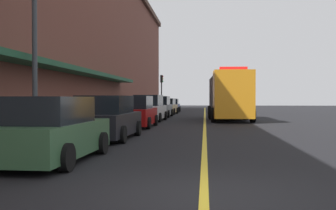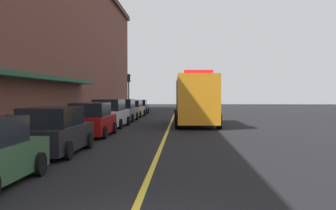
{
  "view_description": "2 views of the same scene",
  "coord_description": "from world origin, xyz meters",
  "px_view_note": "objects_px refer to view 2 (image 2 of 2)",
  "views": [
    {
      "loc": [
        0.01,
        -6.63,
        1.63
      ],
      "look_at": [
        -2.67,
        21.81,
        1.13
      ],
      "focal_mm": 41.96,
      "sensor_mm": 36.0,
      "label": 1
    },
    {
      "loc": [
        0.91,
        -6.58,
        2.23
      ],
      "look_at": [
        -0.33,
        28.13,
        1.27
      ],
      "focal_mm": 44.77,
      "sensor_mm": 36.0,
      "label": 2
    }
  ],
  "objects_px": {
    "parked_car_1": "(53,132)",
    "parked_car_4": "(124,111)",
    "parked_car_2": "(91,121)",
    "parked_car_5": "(132,109)",
    "traffic_light_near": "(129,85)",
    "parked_car_3": "(110,114)",
    "utility_truck": "(196,100)",
    "parked_car_6": "(139,107)",
    "parking_meter_1": "(9,126)"
  },
  "relations": [
    {
      "from": "parked_car_1",
      "to": "parked_car_2",
      "type": "distance_m",
      "value": 6.34
    },
    {
      "from": "parked_car_3",
      "to": "parked_car_6",
      "type": "bearing_deg",
      "value": 1.83
    },
    {
      "from": "parked_car_4",
      "to": "parked_car_5",
      "type": "relative_size",
      "value": 1.06
    },
    {
      "from": "traffic_light_near",
      "to": "parked_car_1",
      "type": "bearing_deg",
      "value": -87.52
    },
    {
      "from": "parked_car_1",
      "to": "parked_car_2",
      "type": "xyz_separation_m",
      "value": [
        0.01,
        6.34,
        0.01
      ]
    },
    {
      "from": "parked_car_2",
      "to": "parked_car_3",
      "type": "height_order",
      "value": "parked_car_3"
    },
    {
      "from": "parked_car_6",
      "to": "parked_car_1",
      "type": "bearing_deg",
      "value": 179.38
    },
    {
      "from": "parked_car_3",
      "to": "parked_car_5",
      "type": "xyz_separation_m",
      "value": [
        0.04,
        11.94,
        -0.1
      ]
    },
    {
      "from": "parked_car_3",
      "to": "parked_car_4",
      "type": "relative_size",
      "value": 0.96
    },
    {
      "from": "parked_car_2",
      "to": "parked_car_5",
      "type": "relative_size",
      "value": 0.96
    },
    {
      "from": "traffic_light_near",
      "to": "parked_car_4",
      "type": "bearing_deg",
      "value": -84.31
    },
    {
      "from": "parked_car_5",
      "to": "traffic_light_near",
      "type": "xyz_separation_m",
      "value": [
        -1.37,
        8.2,
        2.4
      ]
    },
    {
      "from": "parked_car_3",
      "to": "traffic_light_near",
      "type": "bearing_deg",
      "value": 5.82
    },
    {
      "from": "parked_car_5",
      "to": "parking_meter_1",
      "type": "xyz_separation_m",
      "value": [
        -1.43,
        -24.76,
        0.3
      ]
    },
    {
      "from": "utility_truck",
      "to": "parked_car_1",
      "type": "bearing_deg",
      "value": -23.6
    },
    {
      "from": "parked_car_4",
      "to": "parked_car_1",
      "type": "bearing_deg",
      "value": -179.47
    },
    {
      "from": "parked_car_4",
      "to": "traffic_light_near",
      "type": "xyz_separation_m",
      "value": [
        -1.42,
        14.22,
        2.32
      ]
    },
    {
      "from": "traffic_light_near",
      "to": "utility_truck",
      "type": "bearing_deg",
      "value": -69.0
    },
    {
      "from": "parked_car_1",
      "to": "parked_car_4",
      "type": "bearing_deg",
      "value": 1.02
    },
    {
      "from": "parked_car_1",
      "to": "traffic_light_near",
      "type": "bearing_deg",
      "value": 3.52
    },
    {
      "from": "parked_car_4",
      "to": "parked_car_2",
      "type": "bearing_deg",
      "value": -179.45
    },
    {
      "from": "parked_car_3",
      "to": "parked_car_5",
      "type": "bearing_deg",
      "value": 1.84
    },
    {
      "from": "parked_car_4",
      "to": "parked_car_6",
      "type": "bearing_deg",
      "value": 0.63
    },
    {
      "from": "parked_car_2",
      "to": "traffic_light_near",
      "type": "bearing_deg",
      "value": 3.77
    },
    {
      "from": "parked_car_2",
      "to": "utility_truck",
      "type": "height_order",
      "value": "utility_truck"
    },
    {
      "from": "parked_car_4",
      "to": "parked_car_5",
      "type": "bearing_deg",
      "value": 0.96
    },
    {
      "from": "parked_car_4",
      "to": "parking_meter_1",
      "type": "bearing_deg",
      "value": 176.04
    },
    {
      "from": "parked_car_4",
      "to": "parked_car_6",
      "type": "relative_size",
      "value": 1.07
    },
    {
      "from": "parked_car_5",
      "to": "parked_car_6",
      "type": "xyz_separation_m",
      "value": [
        0.03,
        6.23,
        -0.02
      ]
    },
    {
      "from": "parked_car_2",
      "to": "parked_car_4",
      "type": "bearing_deg",
      "value": 0.67
    },
    {
      "from": "parked_car_2",
      "to": "parking_meter_1",
      "type": "xyz_separation_m",
      "value": [
        -1.48,
        -6.82,
        0.24
      ]
    },
    {
      "from": "parking_meter_1",
      "to": "traffic_light_near",
      "type": "relative_size",
      "value": 0.31
    },
    {
      "from": "parked_car_3",
      "to": "parked_car_6",
      "type": "height_order",
      "value": "parked_car_3"
    },
    {
      "from": "parked_car_3",
      "to": "parked_car_5",
      "type": "relative_size",
      "value": 1.02
    },
    {
      "from": "parked_car_5",
      "to": "utility_truck",
      "type": "relative_size",
      "value": 0.55
    },
    {
      "from": "parked_car_5",
      "to": "parked_car_6",
      "type": "relative_size",
      "value": 1.01
    },
    {
      "from": "parked_car_2",
      "to": "traffic_light_near",
      "type": "distance_m",
      "value": 26.29
    },
    {
      "from": "parked_car_2",
      "to": "utility_truck",
      "type": "relative_size",
      "value": 0.52
    },
    {
      "from": "parked_car_4",
      "to": "parked_car_5",
      "type": "distance_m",
      "value": 6.02
    },
    {
      "from": "parked_car_3",
      "to": "utility_truck",
      "type": "bearing_deg",
      "value": -71.5
    },
    {
      "from": "parked_car_6",
      "to": "utility_truck",
      "type": "height_order",
      "value": "utility_truck"
    },
    {
      "from": "parked_car_2",
      "to": "parked_car_5",
      "type": "distance_m",
      "value": 17.94
    },
    {
      "from": "parked_car_5",
      "to": "utility_truck",
      "type": "xyz_separation_m",
      "value": [
        5.71,
        -10.25,
        1.0
      ]
    },
    {
      "from": "parked_car_3",
      "to": "traffic_light_near",
      "type": "distance_m",
      "value": 20.32
    },
    {
      "from": "parking_meter_1",
      "to": "traffic_light_near",
      "type": "xyz_separation_m",
      "value": [
        0.06,
        32.96,
        2.1
      ]
    },
    {
      "from": "parking_meter_1",
      "to": "parked_car_2",
      "type": "bearing_deg",
      "value": 77.77
    },
    {
      "from": "parked_car_3",
      "to": "parked_car_6",
      "type": "distance_m",
      "value": 18.17
    },
    {
      "from": "parked_car_1",
      "to": "parked_car_3",
      "type": "bearing_deg",
      "value": 1.38
    },
    {
      "from": "parked_car_4",
      "to": "utility_truck",
      "type": "xyz_separation_m",
      "value": [
        5.66,
        -4.23,
        0.93
      ]
    },
    {
      "from": "parked_car_6",
      "to": "parking_meter_1",
      "type": "distance_m",
      "value": 31.03
    }
  ]
}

